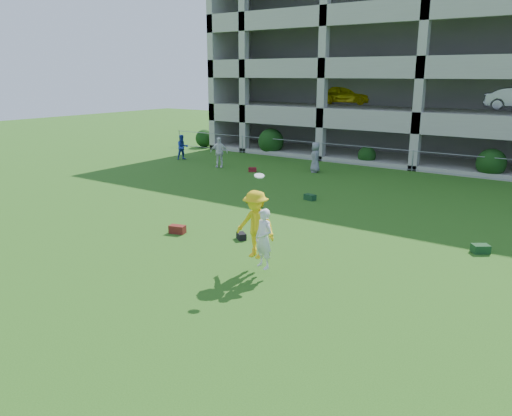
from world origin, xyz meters
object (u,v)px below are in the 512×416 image
Objects in this scene: bystander_a at (182,147)px; parking_garage at (460,64)px; bystander_c at (315,157)px; bystander_b at (219,152)px; frisbee_contest at (257,227)px.

bystander_a is 0.05× the size of parking_garage.
bystander_c is at bearing -109.71° from parking_garage.
bystander_c is at bearing -54.76° from bystander_a.
bystander_a is 3.75m from bystander_b.
frisbee_contest is 0.09× the size of parking_garage.
frisbee_contest is at bearing -7.47° from bystander_c.
parking_garage is at bearing 26.34° from bystander_b.
frisbee_contest reaches higher than bystander_b.
bystander_b reaches higher than bystander_a.
frisbee_contest is at bearing -87.21° from parking_garage.
bystander_c is 0.06× the size of parking_garage.
parking_garage is (9.77, 14.03, 5.12)m from bystander_b.
parking_garage is (13.44, 13.22, 5.22)m from bystander_a.
bystander_a is at bearing -135.46° from parking_garage.
bystander_a is at bearing -113.00° from bystander_c.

